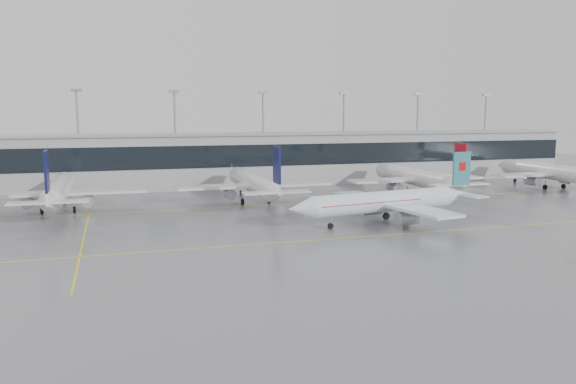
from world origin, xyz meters
name	(u,v)px	position (x,y,z in m)	size (l,w,h in m)	color
ground	(314,240)	(0.00, 0.00, 0.00)	(320.00, 320.00, 0.00)	slate
taxi_line_main	(314,240)	(0.00, 0.00, 0.01)	(120.00, 0.25, 0.01)	yellow
taxi_line_north	(259,206)	(0.00, 30.00, 0.01)	(120.00, 0.25, 0.01)	yellow
taxi_line_cross	(85,232)	(-30.00, 15.00, 0.01)	(0.25, 60.00, 0.01)	yellow
terminal	(225,160)	(0.00, 62.00, 6.00)	(180.00, 15.00, 12.00)	#9C9CA0
terminal_glass	(232,156)	(0.00, 54.45, 7.50)	(180.00, 0.20, 5.00)	black
terminal_roof	(225,134)	(0.00, 62.00, 12.20)	(182.00, 16.00, 0.40)	gray
light_masts	(220,129)	(0.00, 68.00, 13.34)	(156.40, 1.00, 22.60)	gray
air_canada_jet	(390,202)	(15.54, 7.95, 3.37)	(34.72, 27.55, 10.72)	white
parked_jet_b	(58,191)	(-35.00, 33.69, 3.71)	(29.64, 36.96, 11.72)	silver
parked_jet_c	(254,184)	(0.00, 33.69, 3.71)	(29.64, 36.96, 11.72)	silver
parked_jet_d	(416,178)	(35.00, 33.69, 3.71)	(29.64, 36.96, 11.72)	silver
parked_jet_e	(551,172)	(70.00, 33.69, 3.71)	(29.64, 36.96, 11.72)	silver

